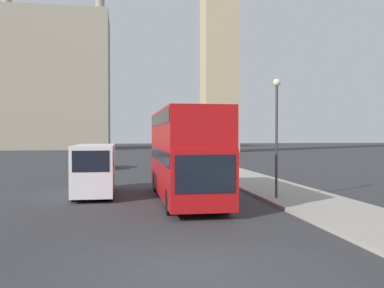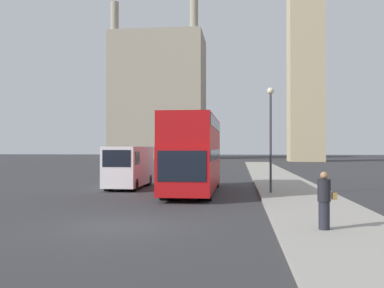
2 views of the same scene
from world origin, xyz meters
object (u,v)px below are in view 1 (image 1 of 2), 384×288
street_lamp (277,120)px  parked_sedan (105,161)px  red_double_decker_bus (185,151)px  white_van (95,168)px

street_lamp → parked_sedan: street_lamp is taller
red_double_decker_bus → white_van: size_ratio=1.75×
white_van → parked_sedan: white_van is taller
red_double_decker_bus → street_lamp: size_ratio=1.80×
red_double_decker_bus → street_lamp: 4.55m
parked_sedan → red_double_decker_bus: bearing=-77.6°
red_double_decker_bus → street_lamp: bearing=-11.5°
parked_sedan → white_van: bearing=-89.4°
street_lamp → parked_sedan: size_ratio=1.21×
white_van → street_lamp: street_lamp is taller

